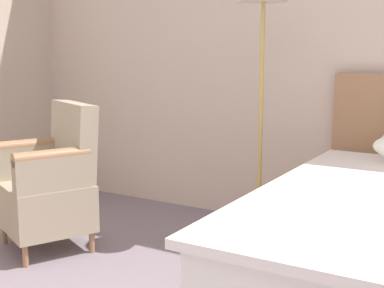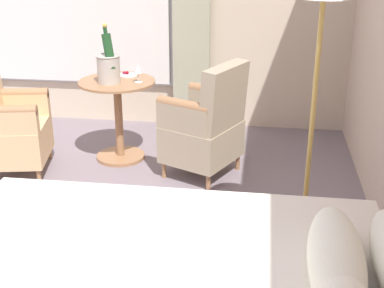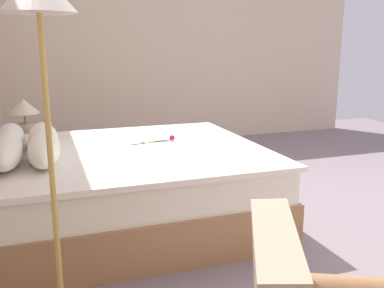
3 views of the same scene
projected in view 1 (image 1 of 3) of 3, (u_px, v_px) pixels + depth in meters
The scene contains 2 objects.
floor_lamp_brass at pixel (263, 20), 3.35m from camera, with size 0.33×0.33×1.78m.
armchair_by_window at pixel (51, 184), 3.50m from camera, with size 0.72×0.72×0.96m.
Camera 1 is at (0.46, -1.02, 1.29)m, focal length 50.00 mm.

